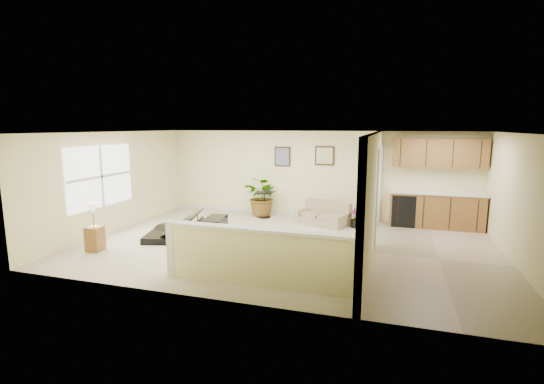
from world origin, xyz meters
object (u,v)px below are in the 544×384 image
(piano_bench, at_px, (215,229))
(palm_plant, at_px, (263,197))
(accent_table, at_px, (264,201))
(small_plant, at_px, (356,219))
(piano, at_px, (180,213))
(lamp_stand, at_px, (94,231))
(loveseat, at_px, (323,213))

(piano_bench, xyz_separation_m, palm_plant, (0.28, 2.70, 0.31))
(accent_table, xyz_separation_m, palm_plant, (-0.09, 0.18, 0.09))
(small_plant, bearing_deg, accent_table, 172.01)
(accent_table, xyz_separation_m, small_plant, (2.65, -0.37, -0.27))
(piano, height_order, palm_plant, piano)
(piano_bench, relative_size, palm_plant, 0.61)
(piano, bearing_deg, small_plant, 13.39)
(accent_table, distance_m, small_plant, 2.69)
(piano, bearing_deg, lamp_stand, -142.44)
(piano, distance_m, accent_table, 2.81)
(piano_bench, height_order, loveseat, loveseat)
(accent_table, height_order, palm_plant, palm_plant)
(piano, xyz_separation_m, lamp_stand, (-1.18, -1.52, -0.13))
(piano_bench, xyz_separation_m, accent_table, (0.38, 2.52, 0.22))
(palm_plant, xyz_separation_m, lamp_stand, (-2.39, -4.18, -0.14))
(palm_plant, bearing_deg, piano_bench, -95.99)
(small_plant, height_order, lamp_stand, lamp_stand)
(loveseat, height_order, accent_table, loveseat)
(small_plant, relative_size, lamp_stand, 0.49)
(small_plant, distance_m, lamp_stand, 6.30)
(piano, height_order, piano_bench, piano)
(piano_bench, bearing_deg, lamp_stand, -144.80)
(loveseat, relative_size, accent_table, 2.16)
(piano, bearing_deg, palm_plant, 50.85)
(loveseat, bearing_deg, palm_plant, -171.51)
(piano, relative_size, piano_bench, 2.41)
(lamp_stand, bearing_deg, piano_bench, 35.20)
(small_plant, bearing_deg, loveseat, 170.72)
(loveseat, distance_m, palm_plant, 1.91)
(accent_table, bearing_deg, loveseat, -7.33)
(piano, bearing_deg, loveseat, 21.80)
(lamp_stand, bearing_deg, palm_plant, 60.26)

